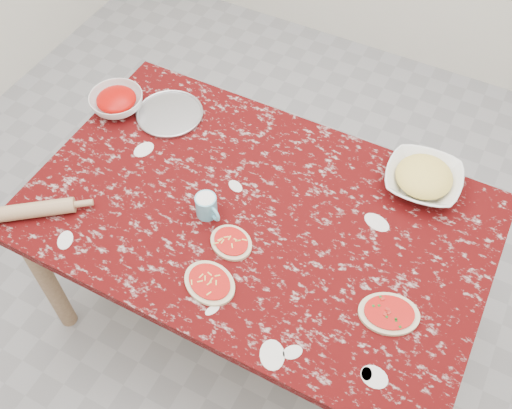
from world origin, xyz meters
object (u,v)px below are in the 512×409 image
object	(u,v)px
worktable	(256,227)
rolling_pin	(34,210)
pizza_tray	(170,114)
sauce_bowl	(117,102)
cheese_bowl	(423,180)
flour_mug	(207,206)

from	to	relation	value
worktable	rolling_pin	bearing A→B (deg)	-152.02
pizza_tray	sauce_bowl	size ratio (longest dim) A/B	1.22
rolling_pin	worktable	bearing A→B (deg)	27.98
sauce_bowl	rolling_pin	bearing A→B (deg)	-84.20
cheese_bowl	pizza_tray	bearing A→B (deg)	-173.57
sauce_bowl	flour_mug	world-z (taller)	flour_mug
cheese_bowl	flour_mug	xyz separation A→B (m)	(-0.62, -0.46, 0.01)
worktable	pizza_tray	xyz separation A→B (m)	(-0.53, 0.27, 0.09)
cheese_bowl	flour_mug	size ratio (longest dim) A/B	2.51
flour_mug	sauce_bowl	bearing A→B (deg)	153.68
sauce_bowl	rolling_pin	xyz separation A→B (m)	(0.06, -0.57, -0.01)
worktable	pizza_tray	size ratio (longest dim) A/B	6.17
sauce_bowl	rolling_pin	distance (m)	0.57
cheese_bowl	flour_mug	world-z (taller)	flour_mug
worktable	pizza_tray	world-z (taller)	pizza_tray
sauce_bowl	flour_mug	size ratio (longest dim) A/B	1.97
sauce_bowl	cheese_bowl	distance (m)	1.22
flour_mug	rolling_pin	distance (m)	0.60
cheese_bowl	flour_mug	bearing A→B (deg)	-143.21
pizza_tray	flour_mug	world-z (taller)	flour_mug
sauce_bowl	rolling_pin	world-z (taller)	sauce_bowl
rolling_pin	flour_mug	bearing A→B (deg)	27.81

